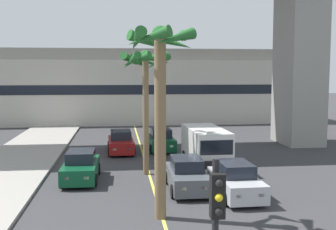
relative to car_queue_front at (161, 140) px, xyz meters
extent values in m
cube|color=#DBCC4C|center=(-1.39, -6.38, -0.72)|extent=(0.14, 56.00, 0.01)
cube|color=gray|center=(11.13, 1.75, 6.24)|extent=(2.80, 4.40, 13.93)
cube|color=beige|center=(-1.39, 18.34, 2.76)|extent=(37.79, 8.00, 6.96)
cube|color=#9C998D|center=(-1.39, 18.34, 6.84)|extent=(37.03, 7.20, 1.20)
cube|color=black|center=(-1.39, 14.32, 3.11)|extent=(34.01, 0.04, 1.00)
cube|color=#0C4728|center=(0.00, -0.03, -0.14)|extent=(1.82, 4.15, 0.80)
cube|color=black|center=(0.00, 0.12, 0.54)|extent=(1.45, 2.09, 0.60)
cube|color=#F2EDCC|center=(0.53, -2.03, -0.09)|extent=(0.24, 0.09, 0.14)
cube|color=#F2EDCC|center=(-0.41, -2.05, -0.09)|extent=(0.24, 0.09, 0.14)
cylinder|color=black|center=(0.85, -1.28, -0.40)|extent=(0.24, 0.65, 0.64)
cylinder|color=black|center=(-0.77, -1.33, -0.40)|extent=(0.24, 0.65, 0.64)
cylinder|color=black|center=(0.77, 1.26, -0.40)|extent=(0.24, 0.65, 0.64)
cylinder|color=black|center=(-0.84, 1.21, -0.40)|extent=(0.24, 0.65, 0.64)
cube|color=#B7BABF|center=(2.22, -12.08, -0.14)|extent=(1.79, 4.14, 0.80)
cube|color=black|center=(2.22, -11.93, 0.54)|extent=(1.44, 2.08, 0.60)
cube|color=#F2EDCC|center=(2.73, -14.08, -0.09)|extent=(0.24, 0.09, 0.14)
cube|color=#F2EDCC|center=(1.80, -14.10, -0.09)|extent=(0.24, 0.09, 0.14)
cylinder|color=black|center=(3.06, -13.33, -0.40)|extent=(0.23, 0.64, 0.64)
cylinder|color=black|center=(1.44, -13.37, -0.40)|extent=(0.23, 0.64, 0.64)
cylinder|color=black|center=(3.00, -10.79, -0.40)|extent=(0.23, 0.64, 0.64)
cylinder|color=black|center=(1.39, -10.83, -0.40)|extent=(0.23, 0.64, 0.64)
cube|color=maroon|center=(-2.91, -0.69, -0.14)|extent=(1.83, 4.15, 0.80)
cube|color=black|center=(-2.91, -0.54, 0.54)|extent=(1.46, 2.09, 0.60)
cube|color=#F2EDCC|center=(-2.38, -2.69, -0.09)|extent=(0.24, 0.09, 0.14)
cube|color=#F2EDCC|center=(-3.31, -2.72, -0.09)|extent=(0.24, 0.09, 0.14)
cylinder|color=black|center=(-2.06, -1.94, -0.40)|extent=(0.24, 0.65, 0.64)
cylinder|color=black|center=(-3.67, -1.99, -0.40)|extent=(0.24, 0.65, 0.64)
cylinder|color=black|center=(-2.14, 0.60, -0.40)|extent=(0.24, 0.65, 0.64)
cylinder|color=black|center=(-3.76, 0.55, -0.40)|extent=(0.24, 0.65, 0.64)
cube|color=#0C4728|center=(-5.04, -8.30, -0.14)|extent=(1.77, 4.13, 0.80)
cube|color=black|center=(-5.04, -8.15, 0.54)|extent=(1.43, 2.08, 0.60)
cube|color=#F2EDCC|center=(-4.61, -10.32, -0.09)|extent=(0.24, 0.08, 0.14)
cube|color=#F2EDCC|center=(-5.55, -10.30, -0.09)|extent=(0.24, 0.08, 0.14)
cylinder|color=black|center=(-4.26, -9.59, -0.40)|extent=(0.23, 0.64, 0.64)
cylinder|color=black|center=(-5.87, -9.56, -0.40)|extent=(0.23, 0.64, 0.64)
cylinder|color=black|center=(-4.21, -7.04, -0.40)|extent=(0.23, 0.64, 0.64)
cylinder|color=black|center=(-5.83, -7.01, -0.40)|extent=(0.23, 0.64, 0.64)
cube|color=#4C5156|center=(0.18, -10.73, -0.14)|extent=(1.74, 4.12, 0.80)
cube|color=black|center=(0.19, -10.58, 0.54)|extent=(1.41, 2.06, 0.60)
cube|color=#F2EDCC|center=(0.63, -12.75, -0.09)|extent=(0.24, 0.08, 0.14)
cube|color=#F2EDCC|center=(-0.30, -12.74, -0.09)|extent=(0.24, 0.08, 0.14)
cylinder|color=black|center=(0.98, -12.01, -0.40)|extent=(0.23, 0.64, 0.64)
cylinder|color=black|center=(-0.64, -12.00, -0.40)|extent=(0.23, 0.64, 0.64)
cylinder|color=black|center=(1.00, -9.47, -0.40)|extent=(0.23, 0.64, 0.64)
cylinder|color=black|center=(-0.61, -9.45, -0.40)|extent=(0.23, 0.64, 0.64)
cube|color=silver|center=(2.06, -6.01, 0.59)|extent=(2.14, 5.25, 2.10)
cube|color=black|center=(2.13, -8.57, 0.94)|extent=(1.80, 0.13, 0.80)
cube|color=black|center=(2.13, -8.63, 0.01)|extent=(1.70, 0.11, 0.44)
cylinder|color=black|center=(3.06, -7.54, -0.34)|extent=(0.28, 0.77, 0.76)
cylinder|color=black|center=(1.16, -7.60, -0.34)|extent=(0.28, 0.77, 0.76)
cylinder|color=black|center=(2.97, -4.43, -0.34)|extent=(0.28, 0.77, 0.76)
cylinder|color=black|center=(1.07, -4.48, -0.34)|extent=(0.28, 0.77, 0.76)
cube|color=black|center=(-1.42, -23.80, 2.88)|extent=(0.24, 0.20, 0.76)
sphere|color=black|center=(-1.42, -23.90, 3.12)|extent=(0.14, 0.14, 0.14)
sphere|color=yellow|center=(-1.42, -23.90, 2.88)|extent=(0.14, 0.14, 0.14)
sphere|color=black|center=(-1.42, -23.90, 2.64)|extent=(0.14, 0.14, 0.14)
cylinder|color=brown|center=(-1.48, -14.52, 2.76)|extent=(0.45, 0.45, 6.95)
sphere|color=#236028|center=(-1.48, -14.52, 6.38)|extent=(0.60, 0.60, 0.60)
cone|color=#236028|center=(-0.60, -14.65, 6.20)|extent=(0.71, 1.86, 0.78)
cone|color=#236028|center=(-0.93, -13.83, 6.11)|extent=(1.70, 1.48, 0.93)
cone|color=#236028|center=(-1.84, -13.72, 6.11)|extent=(1.84, 1.15, 0.94)
cone|color=#236028|center=(-2.35, -14.65, 6.10)|extent=(0.70, 1.86, 0.95)
cone|color=#236028|center=(-1.97, -15.26, 6.16)|extent=(1.76, 1.37, 0.86)
cone|color=#236028|center=(-1.03, -15.29, 6.15)|extent=(1.80, 1.29, 0.87)
cylinder|color=brown|center=(-1.56, -7.28, 2.49)|extent=(0.33, 0.33, 6.41)
sphere|color=#236028|center=(-1.56, -7.28, 5.84)|extent=(0.60, 0.60, 0.60)
cone|color=#236028|center=(-0.67, -7.39, 5.47)|extent=(0.66, 1.86, 1.09)
cone|color=#236028|center=(-0.80, -6.80, 5.63)|extent=(1.35, 1.80, 0.83)
cone|color=#236028|center=(-1.51, -6.38, 5.55)|extent=(1.86, 0.55, 0.97)
cone|color=#236028|center=(-1.99, -6.49, 5.50)|extent=(1.82, 1.25, 1.05)
cone|color=#236028|center=(-2.36, -6.87, 5.59)|extent=(1.23, 1.84, 0.92)
cone|color=#236028|center=(-2.37, -7.65, 5.50)|extent=(1.17, 1.84, 1.05)
cone|color=#236028|center=(-2.10, -8.00, 5.57)|extent=(1.74, 1.45, 0.94)
cone|color=#236028|center=(-1.28, -8.13, 5.66)|extent=(1.88, 1.00, 0.78)
cone|color=#236028|center=(-0.93, -7.91, 5.49)|extent=(1.60, 1.60, 1.07)
camera|label=1|loc=(-3.06, -30.64, 4.94)|focal=45.74mm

